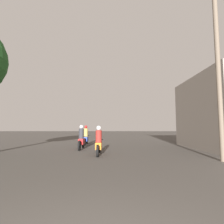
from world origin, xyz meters
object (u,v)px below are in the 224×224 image
Objects in this scene: motorcycle_orange at (99,143)px; motorcycle_red at (81,139)px; utility_pole_near at (218,64)px; motorcycle_blue at (86,137)px.

motorcycle_red is at bearing 113.57° from motorcycle_orange.
motorcycle_orange is at bearing -65.46° from motorcycle_red.
motorcycle_orange is 6.67m from utility_pole_near.
utility_pole_near is (5.33, -1.84, 3.57)m from motorcycle_orange.
motorcycle_orange is 0.26× the size of utility_pole_near.
utility_pole_near is at bearing -50.61° from motorcycle_blue.
motorcycle_orange is at bearing 160.95° from utility_pole_near.
motorcycle_orange is 2.59m from motorcycle_red.
motorcycle_blue is 10.26m from utility_pole_near.
motorcycle_red is 8.54m from utility_pole_near.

